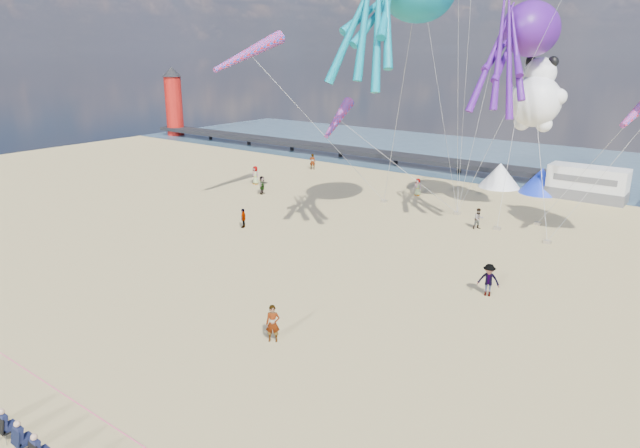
{
  "coord_description": "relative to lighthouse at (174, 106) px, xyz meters",
  "views": [
    {
      "loc": [
        17.12,
        -14.38,
        13.0
      ],
      "look_at": [
        1.63,
        6.0,
        5.15
      ],
      "focal_mm": 32.0,
      "sensor_mm": 36.0,
      "label": 1
    }
  ],
  "objects": [
    {
      "name": "beachgoer_4",
      "position": [
        37.3,
        -20.21,
        -3.65
      ],
      "size": [
        0.71,
        1.08,
        1.7
      ],
      "primitive_type": "imported",
      "rotation": [
        0.0,
        0.0,
        1.9
      ],
      "color": "#7F6659",
      "rests_on": "ground"
    },
    {
      "name": "spectator_row",
      "position": [
        55.49,
        -51.57,
        -3.85
      ],
      "size": [
        6.1,
        0.9,
        1.3
      ],
      "primitive_type": null,
      "color": "black",
      "rests_on": "ground"
    },
    {
      "name": "pier",
      "position": [
        28.0,
        0.0,
        -3.5
      ],
      "size": [
        60.0,
        3.0,
        0.5
      ],
      "primitive_type": "cube",
      "color": "black",
      "rests_on": "ground"
    },
    {
      "name": "sandbag_d",
      "position": [
        61.04,
        -14.62,
        -4.39
      ],
      "size": [
        0.5,
        0.35,
        0.22
      ],
      "primitive_type": "cube",
      "color": "gray",
      "rests_on": "ground"
    },
    {
      "name": "beachgoer_1",
      "position": [
        57.76,
        -18.41,
        -3.7
      ],
      "size": [
        0.89,
        0.93,
        1.6
      ],
      "primitive_type": "imported",
      "rotation": [
        0.0,
        0.0,
        0.88
      ],
      "color": "#7F6659",
      "rests_on": "ground"
    },
    {
      "name": "beachgoer_6",
      "position": [
        49.19,
        -11.92,
        -3.69
      ],
      "size": [
        0.63,
        0.45,
        1.62
      ],
      "primitive_type": "imported",
      "rotation": [
        0.0,
        0.0,
        6.17
      ],
      "color": "#7F6659",
      "rests_on": "ground"
    },
    {
      "name": "standing_person",
      "position": [
        57.0,
        -40.77,
        -3.6
      ],
      "size": [
        0.78,
        0.72,
        1.8
      ],
      "primitive_type": "imported",
      "rotation": [
        0.0,
        0.0,
        0.6
      ],
      "color": "tan",
      "rests_on": "ground"
    },
    {
      "name": "kite_octopus_purple",
      "position": [
        59.21,
        -15.26,
        9.89
      ],
      "size": [
        6.17,
        9.6,
        10.15
      ],
      "primitive_type": null,
      "rotation": [
        0.0,
        0.0,
        0.29
      ],
      "color": "#481280"
    },
    {
      "name": "rope_line",
      "position": [
        56.0,
        -49.0,
        -4.48
      ],
      "size": [
        34.0,
        0.03,
        0.03
      ],
      "primitive_type": "cylinder",
      "rotation": [
        0.0,
        1.57,
        0.0
      ],
      "color": "#F2338C",
      "rests_on": "ground"
    },
    {
      "name": "ground",
      "position": [
        56.0,
        -44.0,
        -4.5
      ],
      "size": [
        120.0,
        120.0,
        0.0
      ],
      "primitive_type": "plane",
      "color": "tan",
      "rests_on": "ground"
    },
    {
      "name": "water",
      "position": [
        56.0,
        11.0,
        -4.48
      ],
      "size": [
        120.0,
        120.0,
        0.0
      ],
      "primitive_type": "plane",
      "color": "#375369",
      "rests_on": "ground"
    },
    {
      "name": "beachgoer_3",
      "position": [
        43.38,
        -28.88,
        -3.76
      ],
      "size": [
        0.91,
        1.11,
        1.49
      ],
      "primitive_type": "imported",
      "rotation": [
        0.0,
        0.0,
        5.15
      ],
      "color": "#7F6659",
      "rests_on": "ground"
    },
    {
      "name": "windsock_right",
      "position": [
        48.11,
        -23.25,
        3.53
      ],
      "size": [
        1.75,
        4.63,
        4.54
      ],
      "primitive_type": null,
      "rotation": [
        0.0,
        0.0,
        0.19
      ],
      "color": "red"
    },
    {
      "name": "beachgoer_2",
      "position": [
        62.99,
        -29.79,
        -3.57
      ],
      "size": [
        1.04,
        0.9,
        1.85
      ],
      "primitive_type": "imported",
      "rotation": [
        0.0,
        0.0,
        0.24
      ],
      "color": "#7F6659",
      "rests_on": "ground"
    },
    {
      "name": "sandbag_e",
      "position": [
        54.85,
        -15.67,
        -4.39
      ],
      "size": [
        0.5,
        0.35,
        0.22
      ],
      "primitive_type": "cube",
      "color": "gray",
      "rests_on": "ground"
    },
    {
      "name": "beachgoer_5",
      "position": [
        34.01,
        -8.33,
        -3.6
      ],
      "size": [
        1.69,
        1.32,
        1.79
      ],
      "primitive_type": "imported",
      "rotation": [
        0.0,
        0.0,
        3.7
      ],
      "color": "#7F6659",
      "rests_on": "ground"
    },
    {
      "name": "beachgoer_0",
      "position": [
        34.0,
        -17.64,
        -3.58
      ],
      "size": [
        0.73,
        0.53,
        1.85
      ],
      "primitive_type": "imported",
      "rotation": [
        0.0,
        0.0,
        6.15
      ],
      "color": "#7F6659",
      "rests_on": "ground"
    },
    {
      "name": "motorhome_0",
      "position": [
        62.0,
        -4.0,
        -3.0
      ],
      "size": [
        6.6,
        2.5,
        3.0
      ],
      "primitive_type": "cube",
      "color": "silver",
      "rests_on": "ground"
    },
    {
      "name": "tent_white",
      "position": [
        54.0,
        -4.0,
        -3.3
      ],
      "size": [
        4.0,
        4.0,
        2.4
      ],
      "primitive_type": "cone",
      "color": "white",
      "rests_on": "ground"
    },
    {
      "name": "sandbag_b",
      "position": [
        58.99,
        -17.74,
        -4.39
      ],
      "size": [
        0.5,
        0.35,
        0.22
      ],
      "primitive_type": "cube",
      "color": "gray",
      "rests_on": "ground"
    },
    {
      "name": "sandbag_a",
      "position": [
        48.04,
        -16.0,
        -4.39
      ],
      "size": [
        0.5,
        0.35,
        0.22
      ],
      "primitive_type": "cube",
      "color": "gray",
      "rests_on": "ground"
    },
    {
      "name": "lighthouse",
      "position": [
        0.0,
        0.0,
        0.0
      ],
      "size": [
        2.6,
        2.6,
        9.0
      ],
      "primitive_type": "cylinder",
      "color": "#A5140F",
      "rests_on": "ground"
    },
    {
      "name": "sandbag_c",
      "position": [
        62.97,
        -18.72,
        -4.39
      ],
      "size": [
        0.5,
        0.35,
        0.22
      ],
      "primitive_type": "cube",
      "color": "gray",
      "rests_on": "ground"
    },
    {
      "name": "windsock_left",
      "position": [
        40.75,
        -24.94,
        8.24
      ],
      "size": [
        1.79,
        7.26,
        7.18
      ],
      "primitive_type": null,
      "rotation": [
        0.0,
        0.0,
        -0.1
      ],
      "color": "red"
    },
    {
      "name": "kite_panda",
      "position": [
        59.55,
        -13.64,
        4.76
      ],
      "size": [
        5.07,
        4.82,
        6.57
      ],
      "primitive_type": null,
      "rotation": [
        0.0,
        0.0,
        0.1
      ],
      "color": "white"
    },
    {
      "name": "tent_blue",
      "position": [
        58.0,
        -4.0,
        -3.3
      ],
      "size": [
        4.0,
        4.0,
        2.4
      ],
      "primitive_type": "cone",
      "color": "#1933CC",
      "rests_on": "ground"
    }
  ]
}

